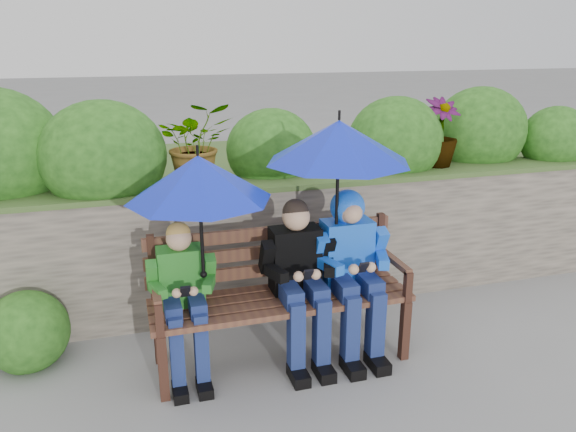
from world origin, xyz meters
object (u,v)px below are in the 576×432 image
object	(u,v)px
boy_left	(183,292)
boy_right	(351,259)
park_bench	(279,286)
boy_middle	(299,274)
umbrella_right	(339,142)
umbrella_left	(199,178)

from	to	relation	value
boy_left	boy_right	world-z (taller)	boy_right
park_bench	boy_middle	xyz separation A→B (m)	(0.12, -0.08, 0.11)
boy_middle	boy_left	bearing A→B (deg)	179.34
boy_right	park_bench	bearing A→B (deg)	172.19
boy_left	umbrella_right	xyz separation A→B (m)	(1.02, 0.04, 0.88)
umbrella_left	park_bench	bearing A→B (deg)	11.96
boy_right	umbrella_left	distance (m)	1.18
park_bench	boy_middle	size ratio (longest dim) A/B	1.55
park_bench	boy_right	bearing A→B (deg)	-7.81
boy_left	umbrella_left	xyz separation A→B (m)	(0.13, -0.04, 0.72)
boy_right	umbrella_left	bearing A→B (deg)	-177.68
park_bench	boy_left	bearing A→B (deg)	-173.84
boy_left	umbrella_left	world-z (taller)	umbrella_left
park_bench	boy_middle	world-z (taller)	boy_middle
boy_right	umbrella_right	world-z (taller)	umbrella_right
boy_middle	umbrella_right	size ratio (longest dim) A/B	1.15
park_bench	boy_left	world-z (taller)	boy_left
boy_middle	umbrella_left	size ratio (longest dim) A/B	1.27
boy_left	boy_middle	size ratio (longest dim) A/B	0.92
boy_middle	umbrella_right	xyz separation A→B (m)	(0.27, 0.05, 0.84)
park_bench	boy_middle	distance (m)	0.18
boy_left	boy_right	distance (m)	1.12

